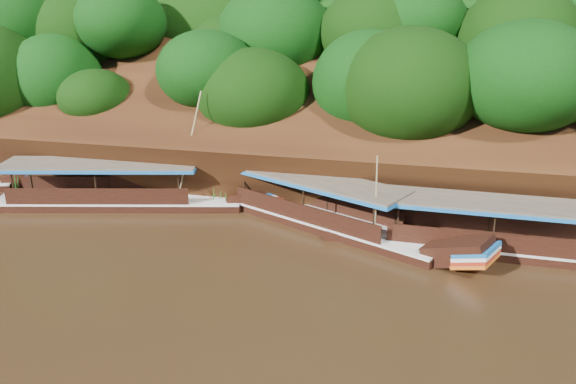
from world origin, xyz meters
The scene contains 6 objects.
ground centered at (0.00, 0.00, 0.00)m, with size 160.00×160.00×0.00m, color black.
riverbank centered at (-0.01, 22.73, 1.89)m, with size 120.00×30.06×19.40m.
boat_0 centered at (10.85, 6.69, 0.58)m, with size 15.93×2.95×6.81m.
boat_1 centered at (1.76, 7.45, 0.60)m, with size 14.82×8.52×5.34m.
boat_2 centered at (-10.65, 8.36, 0.61)m, with size 17.13×6.07×7.30m.
reeds centered at (-1.77, 9.49, 0.88)m, with size 49.86×2.43×2.05m.
Camera 1 is at (5.58, -19.79, 11.70)m, focal length 35.00 mm.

